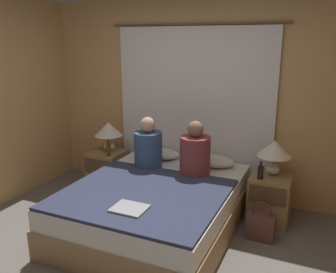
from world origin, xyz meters
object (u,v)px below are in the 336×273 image
(nightstand_left, at_px, (107,170))
(pillow_left, at_px, (159,153))
(bed, at_px, (156,207))
(person_right_in_bed, at_px, (195,153))
(laptop_on_bed, at_px, (130,208))
(lamp_right, at_px, (274,150))
(beer_bottle_on_left_stand, at_px, (108,149))
(beer_bottle_on_right_stand, at_px, (260,172))
(nightstand_right, at_px, (270,198))
(handbag_on_floor, at_px, (261,226))
(lamp_left, at_px, (108,131))
(person_left_in_bed, at_px, (148,147))
(pillow_right, at_px, (212,161))

(nightstand_left, relative_size, pillow_left, 0.96)
(bed, distance_m, person_right_in_bed, 0.73)
(pillow_left, xyz_separation_m, laptop_on_bed, (0.42, -1.47, -0.02))
(lamp_right, relative_size, pillow_left, 0.71)
(nightstand_left, height_order, beer_bottle_on_left_stand, beer_bottle_on_left_stand)
(beer_bottle_on_right_stand, bearing_deg, nightstand_left, 176.43)
(bed, height_order, pillow_left, pillow_left)
(nightstand_right, xyz_separation_m, handbag_on_floor, (-0.01, -0.43, -0.13))
(lamp_left, distance_m, handbag_on_floor, 2.31)
(laptop_on_bed, bearing_deg, beer_bottle_on_left_stand, 129.84)
(bed, height_order, lamp_left, lamp_left)
(nightstand_left, relative_size, person_right_in_bed, 0.85)
(person_left_in_bed, xyz_separation_m, beer_bottle_on_left_stand, (-0.65, 0.13, -0.15))
(pillow_right, relative_size, beer_bottle_on_right_stand, 2.75)
(lamp_right, xyz_separation_m, beer_bottle_on_right_stand, (-0.10, -0.19, -0.20))
(bed, xyz_separation_m, pillow_left, (-0.35, 0.81, 0.32))
(laptop_on_bed, bearing_deg, nightstand_right, 53.03)
(lamp_right, xyz_separation_m, person_left_in_bed, (-1.40, -0.32, -0.05))
(nightstand_left, distance_m, beer_bottle_on_left_stand, 0.39)
(pillow_left, bearing_deg, person_left_in_bed, -83.98)
(person_left_in_bed, distance_m, beer_bottle_on_right_stand, 1.31)
(bed, bearing_deg, person_right_in_bed, 58.31)
(handbag_on_floor, bearing_deg, lamp_right, 88.37)
(bed, height_order, nightstand_right, nightstand_right)
(beer_bottle_on_right_stand, relative_size, handbag_on_floor, 0.49)
(nightstand_right, relative_size, beer_bottle_on_right_stand, 2.64)
(lamp_right, bearing_deg, person_left_in_bed, -166.99)
(beer_bottle_on_left_stand, distance_m, laptop_on_bed, 1.60)
(bed, relative_size, lamp_left, 5.25)
(nightstand_left, distance_m, nightstand_right, 2.16)
(lamp_right, distance_m, laptop_on_bed, 1.77)
(lamp_right, distance_m, pillow_right, 0.77)
(person_left_in_bed, height_order, handbag_on_floor, person_left_in_bed)
(bed, relative_size, beer_bottle_on_right_stand, 10.24)
(nightstand_right, bearing_deg, lamp_right, 90.00)
(bed, xyz_separation_m, beer_bottle_on_left_stand, (-0.96, 0.57, 0.36))
(nightstand_left, distance_m, beer_bottle_on_right_stand, 2.09)
(beer_bottle_on_right_stand, height_order, handbag_on_floor, beer_bottle_on_right_stand)
(nightstand_left, relative_size, nightstand_right, 1.00)
(laptop_on_bed, bearing_deg, lamp_left, 128.81)
(nightstand_left, distance_m, person_right_in_bed, 1.46)
(nightstand_right, height_order, beer_bottle_on_left_stand, beer_bottle_on_left_stand)
(bed, relative_size, pillow_left, 3.73)
(nightstand_right, height_order, beer_bottle_on_right_stand, beer_bottle_on_right_stand)
(nightstand_left, distance_m, pillow_left, 0.80)
(nightstand_right, relative_size, person_right_in_bed, 0.85)
(person_right_in_bed, bearing_deg, laptop_on_bed, -100.83)
(nightstand_right, xyz_separation_m, lamp_left, (-2.16, 0.07, 0.54))
(lamp_left, height_order, person_left_in_bed, person_left_in_bed)
(person_left_in_bed, bearing_deg, handbag_on_floor, -7.28)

